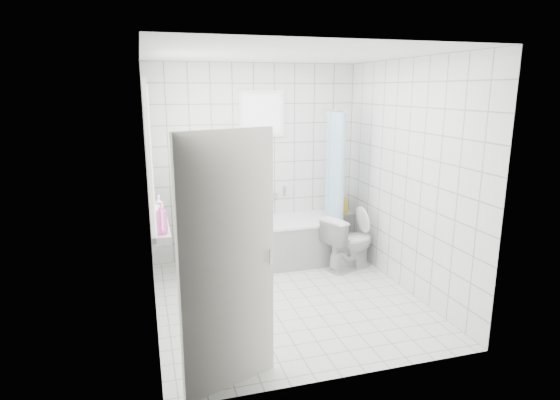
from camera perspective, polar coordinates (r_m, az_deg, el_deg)
name	(u,v)px	position (r m, az deg, el deg)	size (l,w,h in m)	color
ground	(287,299)	(5.28, 0.89, -12.02)	(3.00, 3.00, 0.00)	white
ceiling	(288,54)	(4.79, 1.01, 17.37)	(3.00, 3.00, 0.00)	white
wall_back	(254,163)	(6.30, -3.13, 4.53)	(2.80, 0.02, 2.60)	white
wall_front	(348,223)	(3.51, 8.27, -2.75)	(2.80, 0.02, 2.60)	white
wall_left	(149,192)	(4.66, -15.73, 0.90)	(0.02, 3.00, 2.60)	white
wall_right	(407,177)	(5.45, 15.17, 2.69)	(0.02, 3.00, 2.60)	white
window_left	(151,157)	(4.90, -15.48, 5.08)	(0.01, 0.90, 1.40)	white
window_back	(262,114)	(6.21, -2.19, 10.44)	(0.50, 0.01, 0.50)	white
window_sill	(160,227)	(5.06, -14.46, -3.20)	(0.18, 1.02, 0.08)	white
door	(228,265)	(3.50, -6.34, -7.89)	(0.04, 0.80, 2.00)	silver
bathtub	(271,242)	(6.21, -1.13, -5.18)	(1.78, 0.77, 0.58)	white
partition_wall	(197,215)	(5.86, -10.06, -1.83)	(0.15, 0.85, 1.50)	white
tiled_ledge	(338,231)	(6.79, 7.09, -3.79)	(0.40, 0.24, 0.55)	white
toilet	(349,242)	(6.07, 8.43, -5.14)	(0.40, 0.70, 0.71)	white
curtain_rod	(333,110)	(6.14, 6.49, 10.80)	(0.02, 0.02, 0.80)	silver
shower_curtain	(335,181)	(6.13, 6.74, 2.31)	(0.14, 0.48, 1.78)	#4193BF
tub_faucet	(271,195)	(6.40, -1.08, 0.58)	(0.18, 0.06, 0.06)	silver
sill_bottles	(160,214)	(4.92, -14.40, -1.69)	(0.17, 0.80, 0.32)	white
ledge_bottles	(339,205)	(6.65, 7.25, -0.60)	(0.19, 0.18, 0.26)	red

